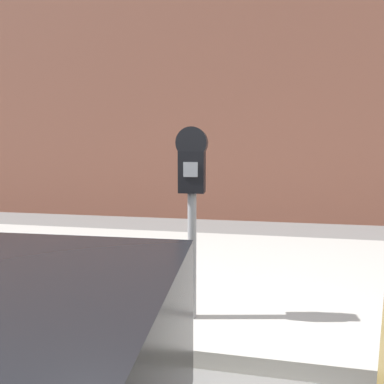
# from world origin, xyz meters

# --- Properties ---
(sidewalk) EXTENTS (24.00, 2.80, 0.12)m
(sidewalk) POSITION_xyz_m (0.00, 2.20, 0.06)
(sidewalk) COLOR #ADAAA3
(sidewalk) RESTS_ON ground_plane
(building_facade) EXTENTS (24.00, 0.30, 5.59)m
(building_facade) POSITION_xyz_m (0.00, 5.25, 2.80)
(building_facade) COLOR #935642
(building_facade) RESTS_ON ground_plane
(parking_meter) EXTENTS (0.22, 0.12, 1.39)m
(parking_meter) POSITION_xyz_m (-0.20, 1.18, 1.10)
(parking_meter) COLOR gray
(parking_meter) RESTS_ON sidewalk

